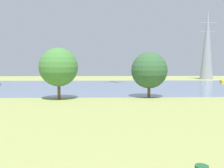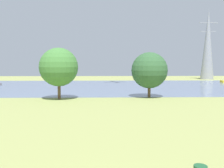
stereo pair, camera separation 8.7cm
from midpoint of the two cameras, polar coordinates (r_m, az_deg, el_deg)
The scene contains 5 objects.
ground_plane at distance 29.48m, azimuth -2.26°, elevation -5.23°, with size 160.00×160.00×0.00m, color #8C9351.
water_surface at distance 57.27m, azimuth -2.03°, elevation -0.50°, with size 140.00×40.00×0.02m, color slate.
tree_mid_shore at distance 35.96m, azimuth -12.38°, elevation 3.85°, with size 5.54×5.54×7.42m.
tree_west_far at distance 37.76m, azimuth 8.57°, elevation 3.16°, with size 5.50×5.50×6.89m.
electricity_pylon at distance 91.28m, azimuth 21.23°, elevation 8.65°, with size 6.40×4.40×24.16m.
Camera 1 is at (0.20, -7.06, 4.97)m, focal length 39.33 mm.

